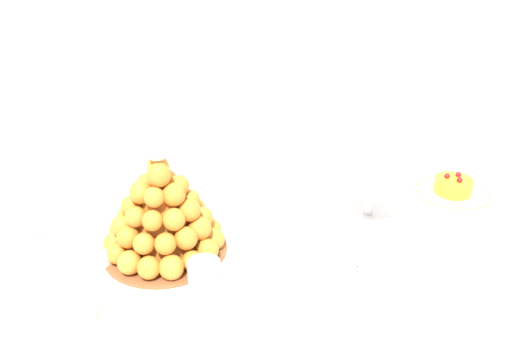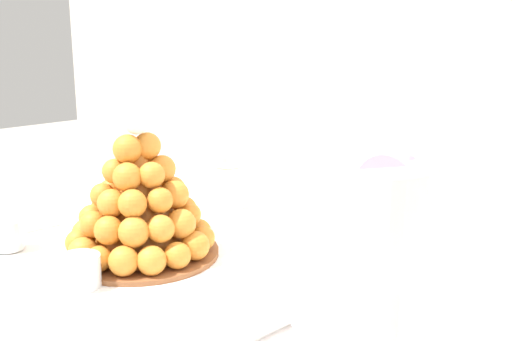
% 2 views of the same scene
% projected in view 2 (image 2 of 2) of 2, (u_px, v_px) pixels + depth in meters
% --- Properties ---
extents(serving_tray, '(0.57, 0.37, 0.02)m').
position_uv_depth(serving_tray, '(138.00, 269.00, 0.98)').
color(serving_tray, white).
rests_on(serving_tray, buffet_table).
extents(croquembouche, '(0.25, 0.25, 0.24)m').
position_uv_depth(croquembouche, '(140.00, 204.00, 1.00)').
color(croquembouche, brown).
rests_on(croquembouche, serving_tray).
extents(dessert_cup_left, '(0.05, 0.05, 0.05)m').
position_uv_depth(dessert_cup_left, '(8.00, 236.00, 1.05)').
color(dessert_cup_left, silver).
rests_on(dessert_cup_left, serving_tray).
extents(dessert_cup_mid_left, '(0.06, 0.06, 0.05)m').
position_uv_depth(dessert_cup_mid_left, '(80.00, 272.00, 0.90)').
color(dessert_cup_mid_left, silver).
rests_on(dessert_cup_mid_left, serving_tray).
extents(dessert_cup_centre, '(0.05, 0.05, 0.05)m').
position_uv_depth(dessert_cup_centre, '(156.00, 329.00, 0.74)').
color(dessert_cup_centre, silver).
rests_on(dessert_cup_centre, serving_tray).
extents(creme_brulee_ramekin, '(0.10, 0.10, 0.02)m').
position_uv_depth(creme_brulee_ramekin, '(112.00, 224.00, 1.14)').
color(creme_brulee_ramekin, white).
rests_on(creme_brulee_ramekin, serving_tray).
extents(macaron_goblet, '(0.14, 0.14, 0.27)m').
position_uv_depth(macaron_goblet, '(362.00, 247.00, 0.64)').
color(macaron_goblet, white).
rests_on(macaron_goblet, buffet_table).
extents(wine_glass, '(0.07, 0.07, 0.15)m').
position_uv_depth(wine_glass, '(228.00, 158.00, 1.26)').
color(wine_glass, silver).
rests_on(wine_glass, buffet_table).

